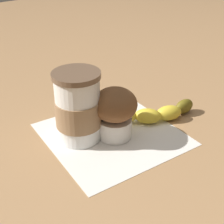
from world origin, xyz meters
TOP-DOWN VIEW (x-y plane):
  - ground_plane at (0.00, 0.00)m, footprint 3.00×3.00m
  - paper_napkin at (0.00, 0.00)m, footprint 0.29×0.29m
  - coffee_cup at (-0.06, 0.03)m, footprint 0.09×0.09m
  - muffin at (-0.00, -0.01)m, footprint 0.09×0.09m
  - banana at (0.12, -0.02)m, footprint 0.18×0.11m
  - sugar_packet at (0.11, 0.12)m, footprint 0.05×0.06m

SIDE VIEW (x-z plane):
  - ground_plane at x=0.00m, z-range 0.00..0.00m
  - paper_napkin at x=0.00m, z-range 0.00..0.00m
  - sugar_packet at x=0.11m, z-range 0.00..0.01m
  - banana at x=0.12m, z-range 0.00..0.04m
  - muffin at x=0.00m, z-range 0.01..0.12m
  - coffee_cup at x=-0.06m, z-range 0.00..0.14m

